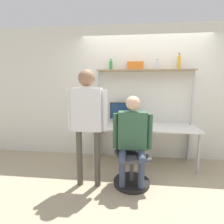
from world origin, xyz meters
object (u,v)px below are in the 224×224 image
object	(u,v)px
laptop	(131,124)
bottle_green	(111,65)
bottle_clear	(157,65)
monitor	(121,112)
bottle_amber	(179,62)
person_standing	(87,113)
storage_box	(135,66)
cell_phone	(144,129)
office_chair	(131,165)
person_seated	(132,134)

from	to	relation	value
laptop	bottle_green	distance (m)	1.22
laptop	bottle_clear	distance (m)	1.23
monitor	bottle_clear	world-z (taller)	bottle_clear
bottle_amber	monitor	bearing A→B (deg)	-178.03
bottle_green	bottle_amber	distance (m)	1.28
person_standing	storage_box	world-z (taller)	storage_box
cell_phone	person_standing	world-z (taller)	person_standing
office_chair	bottle_clear	world-z (taller)	bottle_clear
bottle_amber	person_standing	bearing A→B (deg)	-145.37
bottle_green	storage_box	size ratio (longest dim) A/B	0.67
cell_phone	person_standing	xyz separation A→B (m)	(-0.86, -0.60, 0.37)
laptop	office_chair	distance (m)	0.77
laptop	bottle_amber	size ratio (longest dim) A/B	1.02
office_chair	person_standing	bearing A→B (deg)	-168.75
laptop	cell_phone	world-z (taller)	laptop
cell_phone	person_seated	size ratio (longest dim) A/B	0.11
monitor	laptop	distance (m)	0.41
person_standing	bottle_green	xyz separation A→B (m)	(0.22, 1.04, 0.78)
office_chair	person_seated	world-z (taller)	person_seated
office_chair	person_standing	distance (m)	1.07
cell_phone	office_chair	distance (m)	0.70
bottle_amber	cell_phone	bearing A→B (deg)	-145.27
monitor	person_seated	bearing A→B (deg)	-76.64
bottle_amber	laptop	bearing A→B (deg)	-158.04
cell_phone	office_chair	world-z (taller)	office_chair
person_standing	bottle_clear	world-z (taller)	bottle_clear
monitor	bottle_clear	xyz separation A→B (m)	(0.67, 0.04, 0.92)
bottle_amber	office_chair	bearing A→B (deg)	-133.30
bottle_amber	storage_box	distance (m)	0.81
person_seated	person_standing	bearing A→B (deg)	-172.78
office_chair	laptop	bearing A→B (deg)	91.01
monitor	person_seated	world-z (taller)	person_seated
office_chair	person_seated	bearing A→B (deg)	-74.51
storage_box	laptop	bearing A→B (deg)	-99.46
person_standing	laptop	bearing A→B (deg)	47.25
monitor	storage_box	distance (m)	0.94
laptop	person_standing	size ratio (longest dim) A/B	0.17
office_chair	bottle_amber	distance (m)	2.07
person_standing	monitor	bearing A→B (deg)	66.25
person_seated	laptop	bearing A→B (deg)	92.12
monitor	person_standing	xyz separation A→B (m)	(-0.44, -1.00, 0.15)
monitor	cell_phone	xyz separation A→B (m)	(0.42, -0.41, -0.22)
laptop	bottle_green	bearing A→B (deg)	139.78
laptop	bottle_clear	world-z (taller)	bottle_clear
bottle_clear	storage_box	bearing A→B (deg)	180.00
person_standing	bottle_amber	xyz separation A→B (m)	(1.50, 1.04, 0.81)
person_standing	storage_box	bearing A→B (deg)	56.21
office_chair	bottle_green	world-z (taller)	bottle_green
person_seated	person_standing	world-z (taller)	person_standing
bottle_amber	person_seated	bearing A→B (deg)	-131.50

